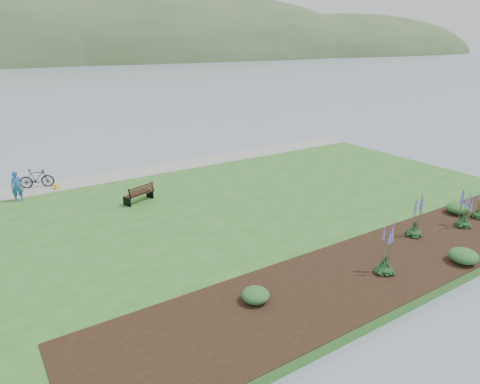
% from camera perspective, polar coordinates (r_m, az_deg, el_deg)
% --- Properties ---
extents(ground, '(600.00, 600.00, 0.00)m').
position_cam_1_polar(ground, '(22.95, -5.75, -2.31)').
color(ground, slate).
rests_on(ground, ground).
extents(lawn, '(34.00, 20.00, 0.40)m').
position_cam_1_polar(lawn, '(21.25, -3.27, -3.51)').
color(lawn, '#295F21').
rests_on(lawn, ground).
extents(shoreline_path, '(34.00, 2.20, 0.03)m').
position_cam_1_polar(shoreline_path, '(28.81, -12.17, 2.79)').
color(shoreline_path, gray).
rests_on(shoreline_path, lawn).
extents(garden_bed, '(24.00, 4.40, 0.04)m').
position_cam_1_polar(garden_bed, '(17.61, 18.64, -8.93)').
color(garden_bed, black).
rests_on(garden_bed, lawn).
extents(far_hillside, '(580.00, 80.00, 38.00)m').
position_cam_1_polar(far_hillside, '(191.51, -25.07, 15.28)').
color(far_hillside, '#324E2B').
rests_on(far_hillside, ground).
extents(park_bench, '(1.73, 1.16, 1.00)m').
position_cam_1_polar(park_bench, '(23.18, -13.25, -0.17)').
color(park_bench, black).
rests_on(park_bench, lawn).
extents(person, '(0.75, 0.55, 1.93)m').
position_cam_1_polar(person, '(25.46, -27.64, 0.96)').
color(person, '#1F5391').
rests_on(person, lawn).
extents(bicycle_b, '(1.08, 1.96, 1.14)m').
position_cam_1_polar(bicycle_b, '(27.44, -25.49, 1.65)').
color(bicycle_b, black).
rests_on(bicycle_b, lawn).
extents(pannier, '(0.28, 0.33, 0.31)m').
position_cam_1_polar(pannier, '(26.80, -23.29, 0.64)').
color(pannier, gold).
rests_on(pannier, lawn).
extents(echium_0, '(0.62, 0.62, 2.10)m').
position_cam_1_polar(echium_0, '(16.51, 18.92, -7.77)').
color(echium_0, '#123316').
rests_on(echium_0, garden_bed).
extents(echium_1, '(0.62, 0.62, 2.10)m').
position_cam_1_polar(echium_1, '(19.97, 22.45, -3.21)').
color(echium_1, '#123316').
rests_on(echium_1, garden_bed).
extents(echium_2, '(0.62, 0.62, 1.75)m').
position_cam_1_polar(echium_2, '(21.96, 27.84, -2.34)').
color(echium_2, '#123316').
rests_on(echium_2, garden_bed).
extents(shrub_0, '(0.93, 0.93, 0.47)m').
position_cam_1_polar(shrub_0, '(14.36, 2.08, -13.57)').
color(shrub_0, '#1E4C21').
rests_on(shrub_0, garden_bed).
extents(shrub_1, '(1.09, 1.09, 0.55)m').
position_cam_1_polar(shrub_1, '(18.68, 27.65, -7.55)').
color(shrub_1, '#1E4C21').
rests_on(shrub_1, garden_bed).
extents(shrub_2, '(1.07, 1.07, 0.54)m').
position_cam_1_polar(shrub_2, '(23.64, 27.04, -1.95)').
color(shrub_2, '#1E4C21').
rests_on(shrub_2, garden_bed).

